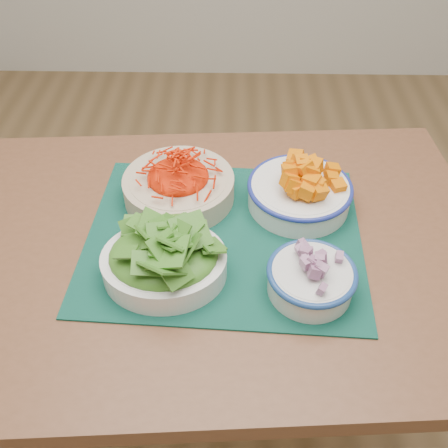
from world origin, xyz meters
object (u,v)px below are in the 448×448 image
(table, at_px, (208,277))
(carrot_bowl, at_px, (178,181))
(onion_bowl, at_px, (312,275))
(squash_bowl, at_px, (300,187))
(lettuce_bowl, at_px, (163,257))
(placemat, at_px, (224,236))

(table, distance_m, carrot_bowl, 0.21)
(table, relative_size, onion_bowl, 6.31)
(onion_bowl, bearing_deg, squash_bowl, 90.07)
(lettuce_bowl, relative_size, onion_bowl, 1.22)
(placemat, height_order, onion_bowl, onion_bowl)
(carrot_bowl, relative_size, lettuce_bowl, 1.18)
(carrot_bowl, height_order, lettuce_bowl, lettuce_bowl)
(lettuce_bowl, bearing_deg, onion_bowl, -8.10)
(table, height_order, placemat, placemat)
(lettuce_bowl, bearing_deg, squash_bowl, 36.35)
(table, xyz_separation_m, placemat, (0.03, 0.01, 0.11))
(placemat, relative_size, squash_bowl, 2.24)
(carrot_bowl, bearing_deg, onion_bowl, -44.48)
(carrot_bowl, relative_size, squash_bowl, 1.12)
(table, bearing_deg, carrot_bowl, 113.20)
(table, distance_m, onion_bowl, 0.27)
(table, bearing_deg, lettuce_bowl, -131.87)
(squash_bowl, xyz_separation_m, onion_bowl, (0.00, -0.23, -0.01))
(table, height_order, carrot_bowl, carrot_bowl)
(placemat, bearing_deg, lettuce_bowl, -132.85)
(lettuce_bowl, xyz_separation_m, onion_bowl, (0.25, -0.03, -0.01))
(carrot_bowl, distance_m, lettuce_bowl, 0.21)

